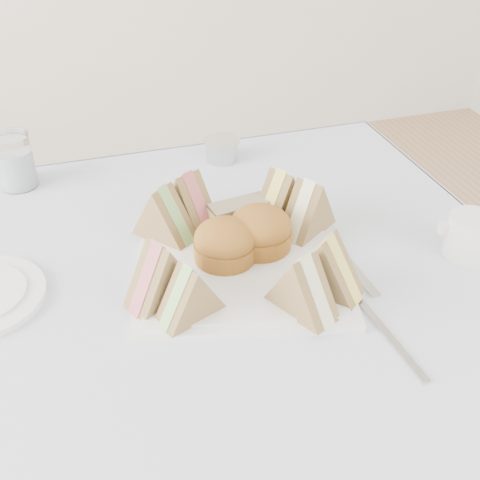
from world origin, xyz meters
name	(u,v)px	position (x,y,z in m)	size (l,w,h in m)	color
tablecloth	(199,318)	(0.00, 0.00, 0.74)	(1.02, 1.02, 0.01)	#AEB9CA
serving_plate	(240,264)	(0.09, 0.09, 0.75)	(0.30, 0.30, 0.01)	silver
sandwich_fl_a	(160,271)	(-0.04, 0.04, 0.80)	(0.10, 0.05, 0.09)	brown
sandwich_fl_b	(190,291)	(-0.01, -0.01, 0.80)	(0.09, 0.04, 0.08)	brown
sandwich_fr_a	(326,263)	(0.18, -0.01, 0.80)	(0.10, 0.05, 0.09)	brown
sandwich_fr_b	(303,283)	(0.13, -0.04, 0.80)	(0.10, 0.05, 0.09)	brown
sandwich_bl_a	(164,212)	(-0.01, 0.18, 0.80)	(0.10, 0.05, 0.09)	brown
sandwich_bl_b	(189,198)	(0.04, 0.21, 0.80)	(0.10, 0.05, 0.09)	brown
sandwich_br_a	(308,206)	(0.21, 0.13, 0.80)	(0.10, 0.05, 0.09)	brown
sandwich_br_b	(280,195)	(0.18, 0.18, 0.80)	(0.10, 0.05, 0.09)	brown
scone_left	(225,242)	(0.07, 0.10, 0.79)	(0.09, 0.09, 0.06)	brown
scone_right	(260,230)	(0.12, 0.11, 0.79)	(0.10, 0.10, 0.06)	brown
pastry_slice	(239,215)	(0.11, 0.18, 0.78)	(0.09, 0.04, 0.04)	tan
water_glass	(14,161)	(-0.22, 0.44, 0.80)	(0.07, 0.07, 0.10)	white
tea_strainer	(222,151)	(0.16, 0.43, 0.77)	(0.07, 0.07, 0.04)	#B9B9B9
knife	(345,259)	(0.24, 0.06, 0.75)	(0.01, 0.19, 0.00)	#B9B9B9
fork	(385,332)	(0.22, -0.10, 0.75)	(0.01, 0.18, 0.00)	#B9B9B9
creamer_jug	(470,236)	(0.43, 0.02, 0.78)	(0.07, 0.07, 0.06)	silver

